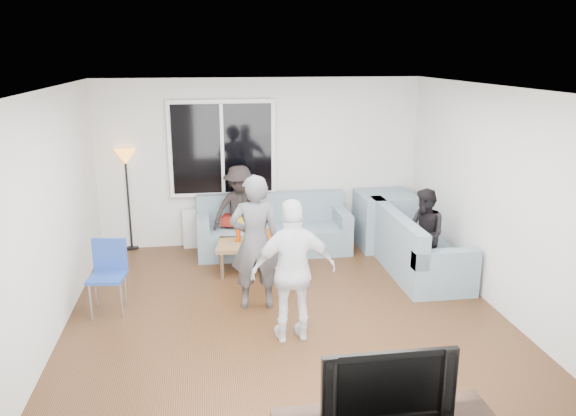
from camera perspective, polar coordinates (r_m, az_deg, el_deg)
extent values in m
cube|color=#56351C|center=(6.66, -0.08, -11.17)|extent=(5.00, 5.50, 0.04)
cube|color=white|center=(5.96, -0.09, 12.15)|extent=(5.00, 5.50, 0.04)
cube|color=silver|center=(8.86, -2.74, 4.62)|extent=(5.00, 0.04, 2.60)
cube|color=silver|center=(3.64, 6.50, -11.86)|extent=(5.00, 0.04, 2.60)
cube|color=silver|center=(6.33, -23.26, -1.07)|extent=(0.04, 5.50, 2.60)
cube|color=silver|center=(7.00, 20.78, 0.68)|extent=(0.04, 5.50, 2.60)
cube|color=white|center=(8.70, -6.66, 6.00)|extent=(1.62, 0.06, 1.47)
cube|color=black|center=(8.66, -6.65, 5.96)|extent=(1.50, 0.02, 1.35)
cube|color=white|center=(8.65, -6.65, 5.95)|extent=(0.05, 0.03, 1.35)
cube|color=silver|center=(8.94, -6.41, -1.90)|extent=(1.30, 0.12, 0.62)
imported|color=#3A6C2B|center=(8.79, -4.67, 1.26)|extent=(0.24, 0.21, 0.39)
imported|color=silver|center=(8.80, -8.57, 0.38)|extent=(0.17, 0.17, 0.16)
cube|color=slate|center=(8.98, 9.79, -1.19)|extent=(0.85, 0.85, 0.85)
cube|color=gold|center=(8.52, -3.90, -1.31)|extent=(0.40, 0.34, 0.14)
cube|color=maroon|center=(8.59, -5.43, -1.22)|extent=(0.43, 0.39, 0.13)
cube|color=#977649|center=(7.95, -3.13, -4.90)|extent=(1.17, 0.74, 0.40)
cylinder|color=maroon|center=(7.86, -3.13, -2.94)|extent=(0.17, 0.17, 0.17)
imported|color=#525157|center=(6.64, -3.33, -3.48)|extent=(0.62, 0.44, 1.63)
imported|color=silver|center=(5.90, 0.58, -6.39)|extent=(0.93, 0.44, 1.54)
imported|color=black|center=(7.82, 13.63, -2.53)|extent=(0.57, 0.67, 1.22)
imported|color=black|center=(8.52, -4.88, -0.19)|extent=(0.98, 0.75, 1.35)
imported|color=black|center=(4.24, 9.77, -16.79)|extent=(0.97, 0.13, 0.56)
cylinder|color=#33160B|center=(7.97, -2.83, -2.56)|extent=(0.07, 0.07, 0.20)
cylinder|color=#D33F0C|center=(7.92, -5.07, -2.55)|extent=(0.07, 0.07, 0.24)
cylinder|color=#D56112|center=(7.78, -1.85, -2.88)|extent=(0.07, 0.07, 0.24)
cylinder|color=#29981B|center=(7.76, -4.18, -2.97)|extent=(0.08, 0.08, 0.23)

